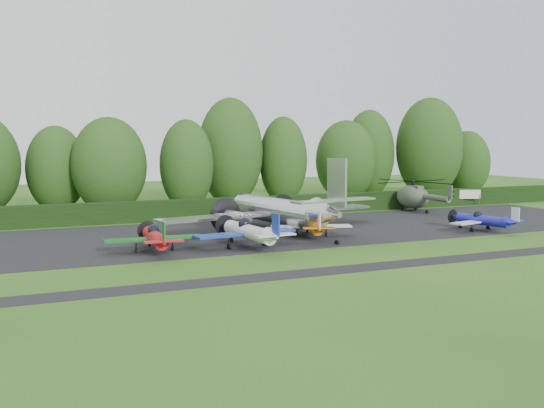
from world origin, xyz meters
name	(u,v)px	position (x,y,z in m)	size (l,w,h in m)	color
ground	(334,250)	(0.00, 0.00, 0.00)	(160.00, 160.00, 0.00)	#285718
apron	(278,231)	(0.00, 10.00, 0.00)	(70.00, 18.00, 0.01)	black
taxiway_verge	(381,266)	(0.00, -6.00, 0.00)	(70.00, 2.00, 0.00)	black
hedgerow	(235,217)	(0.00, 21.00, 0.00)	(90.00, 1.60, 2.00)	black
transport_plane	(279,210)	(-0.12, 9.55, 1.89)	(21.17, 16.23, 6.78)	silver
light_plane_red	(155,237)	(-12.03, 4.17, 1.11)	(6.92, 7.28, 2.66)	red
light_plane_white	(249,232)	(-5.38, 3.08, 1.26)	(7.88, 8.28, 3.03)	silver
light_plane_orange	(312,225)	(1.11, 5.68, 1.05)	(6.57, 6.90, 2.52)	#BF610B
light_plane_blue	(483,220)	(16.33, 2.93, 1.01)	(6.29, 6.61, 2.42)	#1A1CA0
helicopter	(413,195)	(20.07, 18.00, 1.84)	(10.66, 12.48, 3.43)	#404938
sign_board	(467,195)	(29.37, 19.96, 1.31)	(3.44, 0.13, 1.94)	#3F3326
tree_0	(467,163)	(38.92, 31.11, 4.62)	(6.57, 6.57, 9.27)	black
tree_1	(187,165)	(-2.96, 28.80, 5.12)	(6.05, 6.05, 10.26)	black
tree_2	(230,152)	(3.22, 31.51, 6.50)	(7.85, 7.85, 13.02)	black
tree_3	(346,161)	(19.16, 31.38, 5.25)	(7.92, 7.92, 10.52)	black
tree_5	(369,154)	(23.99, 33.46, 6.02)	(6.93, 6.93, 12.07)	black
tree_6	(56,169)	(-16.59, 32.74, 4.74)	(6.44, 6.44, 9.51)	black
tree_8	(283,160)	(10.02, 31.08, 5.41)	(5.97, 5.97, 10.86)	black
tree_10	(109,166)	(-11.44, 29.02, 5.19)	(7.98, 7.98, 10.40)	black
tree_11	(429,148)	(32.01, 30.79, 6.87)	(9.07, 9.07, 13.76)	black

